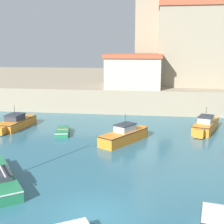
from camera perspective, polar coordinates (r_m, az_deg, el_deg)
ground_plane at (r=15.81m, az=-3.48°, el=-18.65°), size 200.00×200.00×0.00m
quay_seawall at (r=56.89m, az=5.17°, el=5.14°), size 120.00×40.00×2.96m
dinghy_green_2 at (r=29.65m, az=-9.01°, el=-3.53°), size 1.71×3.34×0.53m
sailboat_green_5 at (r=20.18m, az=-19.87°, el=-11.01°), size 4.94×6.09×5.21m
motorboat_orange_7 at (r=26.81m, az=2.30°, el=-4.26°), size 3.98×5.40×2.48m
motorboat_orange_8 at (r=31.64m, az=16.73°, el=-2.31°), size 3.29×6.08×2.40m
motorboat_orange_9 at (r=32.94m, az=-17.23°, el=-1.86°), size 2.34×6.01×2.32m
church at (r=48.86m, az=13.77°, el=12.46°), size 13.81×18.21×16.78m
harbor_shed_mid_row at (r=40.34m, az=4.06°, el=7.62°), size 7.07×7.25×4.22m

